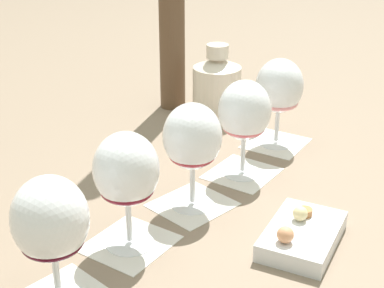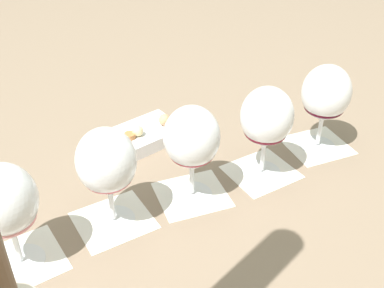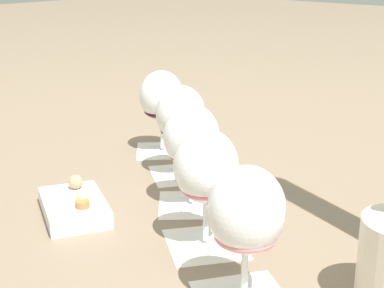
% 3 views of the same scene
% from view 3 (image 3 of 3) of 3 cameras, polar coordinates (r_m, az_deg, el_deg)
% --- Properties ---
extents(ground_plane, '(8.00, 8.00, 0.00)m').
position_cam_3_polar(ground_plane, '(1.00, -0.05, -5.94)').
color(ground_plane, '#7F6B56').
extents(tasting_card_1, '(0.16, 0.16, 0.00)m').
position_cam_3_polar(tasting_card_1, '(0.87, 1.31, -9.65)').
color(tasting_card_1, silver).
rests_on(tasting_card_1, ground_plane).
extents(tasting_card_2, '(0.16, 0.16, 0.00)m').
position_cam_3_polar(tasting_card_2, '(1.00, 0.12, -5.84)').
color(tasting_card_2, silver).
rests_on(tasting_card_2, ground_plane).
extents(tasting_card_3, '(0.16, 0.16, 0.00)m').
position_cam_3_polar(tasting_card_3, '(1.13, -1.07, -2.95)').
color(tasting_card_3, silver).
rests_on(tasting_card_3, ground_plane).
extents(tasting_card_4, '(0.16, 0.16, 0.00)m').
position_cam_3_polar(tasting_card_4, '(1.27, -2.89, -0.63)').
color(tasting_card_4, silver).
rests_on(tasting_card_4, ground_plane).
extents(wine_glass_0, '(0.09, 0.09, 0.17)m').
position_cam_3_polar(wine_glass_0, '(0.69, 5.28, -6.95)').
color(wine_glass_0, white).
rests_on(wine_glass_0, tasting_card_0).
extents(wine_glass_1, '(0.09, 0.09, 0.17)m').
position_cam_3_polar(wine_glass_1, '(0.82, 1.37, -2.69)').
color(wine_glass_1, white).
rests_on(wine_glass_1, tasting_card_1).
extents(wine_glass_2, '(0.09, 0.09, 0.17)m').
position_cam_3_polar(wine_glass_2, '(0.96, 0.13, 0.32)').
color(wine_glass_2, white).
rests_on(wine_glass_2, tasting_card_2).
extents(wine_glass_3, '(0.09, 0.09, 0.17)m').
position_cam_3_polar(wine_glass_3, '(1.10, -1.11, 2.57)').
color(wine_glass_3, white).
rests_on(wine_glass_3, tasting_card_3).
extents(wine_glass_4, '(0.09, 0.09, 0.17)m').
position_cam_3_polar(wine_glass_4, '(1.24, -2.97, 4.33)').
color(wine_glass_4, white).
rests_on(wine_glass_4, tasting_card_4).
extents(snack_dish, '(0.18, 0.15, 0.05)m').
position_cam_3_polar(snack_dish, '(0.98, -11.32, -5.94)').
color(snack_dish, silver).
rests_on(snack_dish, ground_plane).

